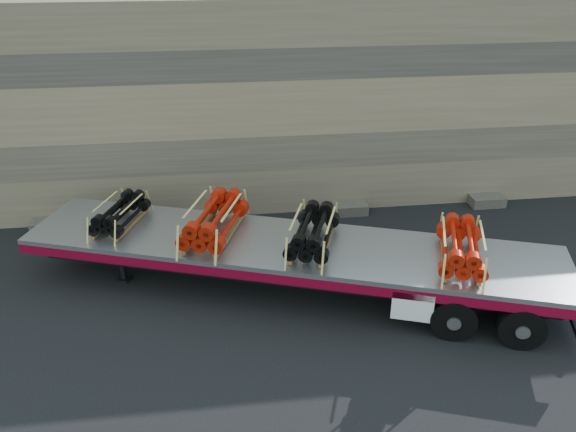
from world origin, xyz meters
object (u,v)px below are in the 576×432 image
Objects in this scene: bundle_midfront at (214,221)px; bundle_rear at (461,248)px; bundle_midrear at (313,232)px; trailer at (289,266)px; bundle_front at (120,214)px.

bundle_midfront is 1.11× the size of bundle_rear.
bundle_midfront is 6.39m from bundle_rear.
trailer is at bearing 180.00° from bundle_midrear.
bundle_midrear reaches higher than trailer.
trailer is at bearing 0.00° from bundle_midfront.
bundle_front reaches higher than trailer.
bundle_rear is at bearing -0.00° from bundle_midfront.
bundle_midfront reaches higher than bundle_midrear.
bundle_midfront reaches higher than bundle_rear.
trailer is 5.79× the size of bundle_midfront.
bundle_rear is (4.10, -1.44, 1.11)m from trailer.
bundle_midrear is (0.60, -0.21, 1.11)m from trailer.
bundle_midrear is at bearing -0.00° from bundle_midfront.
bundle_rear reaches higher than bundle_front.
bundle_front is 9.14m from bundle_rear.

